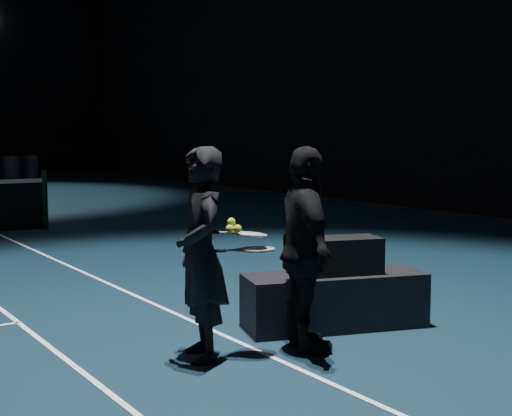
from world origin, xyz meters
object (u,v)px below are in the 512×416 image
Objects in this scene: racket_bag at (335,256)px; racket_upper at (250,234)px; racket_lower at (257,249)px; player_bench at (334,300)px; player_a at (201,254)px; player_b at (305,250)px; tennis_balls at (233,227)px.

racket_upper is at bearing -150.56° from racket_bag.
player_bench is at bearing 35.36° from racket_lower.
player_a is 1.00× the size of player_b.
player_a is 0.33m from tennis_balls.
player_b is at bearing -9.08° from racket_upper.
player_bench is 0.98m from player_b.
player_b is at bearing 0.00° from racket_lower.
player_a is at bearing 160.59° from tennis_balls.
player_bench is 1.58m from player_a.
player_b reaches higher than player_bench.
racket_lower reaches higher than racket_bag.
racket_bag is 1.22× the size of racket_lower.
racket_bag is at bearing 9.41° from tennis_balls.
racket_bag is 1.22× the size of racket_upper.
tennis_balls is (-0.18, 0.07, 0.19)m from racket_lower.
player_bench is 2.44× the size of racket_lower.
racket_bag is 1.10m from racket_lower.
racket_bag is 1.30m from tennis_balls.
racket_bag is at bearing -38.21° from player_b.
racket_upper reaches higher than player_bench.
racket_upper is (-1.08, -0.22, 0.72)m from player_bench.
racket_lower reaches higher than player_bench.
player_b reaches higher than tennis_balls.
player_b is 2.46× the size of racket_lower.
racket_lower is (-1.04, -0.28, 0.19)m from racket_bag.
racket_bag is 0.50× the size of player_b.
racket_lower is (-0.37, 0.14, 0.02)m from player_b.
racket_upper is at bearing 141.34° from racket_lower.
player_bench is 0.41m from racket_bag.
tennis_balls is at bearing 178.53° from racket_lower.
racket_bag is at bearing 109.28° from player_a.
player_a is 2.46× the size of racket_upper.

